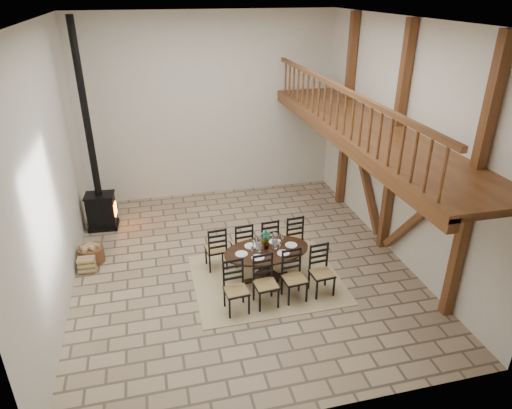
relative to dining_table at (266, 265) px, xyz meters
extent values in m
plane|color=tan|center=(-0.39, 0.69, -0.37)|extent=(8.00, 8.00, 0.00)
cube|color=beige|center=(-0.39, 4.69, 2.13)|extent=(7.00, 0.02, 5.00)
cube|color=beige|center=(-0.39, -3.31, 2.13)|extent=(7.00, 0.02, 5.00)
cube|color=beige|center=(-3.89, 0.69, 2.13)|extent=(0.02, 8.00, 5.00)
cube|color=beige|center=(3.11, 0.69, 2.13)|extent=(0.02, 8.00, 5.00)
cube|color=white|center=(-0.39, 0.69, 4.63)|extent=(7.00, 8.00, 0.02)
cube|color=brown|center=(2.99, -1.81, 2.13)|extent=(0.18, 0.18, 5.00)
cube|color=brown|center=(2.99, 0.69, 2.13)|extent=(0.18, 0.18, 5.00)
cube|color=brown|center=(2.99, 3.19, 2.13)|extent=(0.18, 0.18, 5.00)
cube|color=brown|center=(2.99, -0.56, 1.03)|extent=(0.14, 2.16, 2.54)
cube|color=brown|center=(2.99, 1.94, 1.03)|extent=(0.14, 2.16, 2.54)
cube|color=brown|center=(2.99, 0.69, 2.43)|extent=(0.20, 7.80, 0.20)
cube|color=brown|center=(2.31, 0.69, 2.48)|extent=(1.60, 7.80, 0.12)
cube|color=brown|center=(1.61, 0.69, 2.38)|extent=(0.18, 7.80, 0.22)
cube|color=brown|center=(1.61, 0.69, 3.38)|extent=(0.09, 7.60, 0.09)
cube|color=brown|center=(1.61, 0.69, 2.96)|extent=(0.06, 7.60, 0.86)
cube|color=tan|center=(0.00, 0.00, -0.36)|extent=(3.00, 2.50, 0.02)
ellipsoid|color=black|center=(0.00, 0.00, 0.34)|extent=(1.85, 1.21, 0.04)
cylinder|color=black|center=(0.00, 0.00, -0.03)|extent=(0.17, 0.17, 0.65)
cylinder|color=black|center=(0.00, 0.00, -0.32)|extent=(0.54, 0.54, 0.06)
cube|color=tan|center=(-0.80, -0.85, 0.10)|extent=(0.46, 0.44, 0.04)
cube|color=black|center=(-0.80, -0.85, -0.15)|extent=(0.44, 0.44, 0.45)
cube|color=black|center=(-0.82, -0.66, 0.37)|extent=(0.37, 0.07, 0.58)
cube|color=tan|center=(-0.22, -0.80, 0.10)|extent=(0.46, 0.44, 0.04)
cube|color=black|center=(-0.22, -0.80, -0.15)|extent=(0.44, 0.44, 0.45)
cube|color=black|center=(-0.24, -0.61, 0.37)|extent=(0.37, 0.07, 0.58)
cube|color=tan|center=(0.35, -0.75, 0.10)|extent=(0.46, 0.44, 0.04)
cube|color=black|center=(0.35, -0.75, -0.15)|extent=(0.44, 0.44, 0.45)
cube|color=black|center=(0.34, -0.57, 0.37)|extent=(0.37, 0.07, 0.58)
cube|color=tan|center=(0.93, -0.70, 0.10)|extent=(0.46, 0.44, 0.04)
cube|color=black|center=(0.93, -0.70, -0.15)|extent=(0.44, 0.44, 0.45)
cube|color=black|center=(0.92, -0.52, 0.37)|extent=(0.37, 0.07, 0.58)
cube|color=tan|center=(-0.93, 0.70, 0.10)|extent=(0.46, 0.44, 0.04)
cube|color=black|center=(-0.93, 0.70, -0.15)|extent=(0.44, 0.44, 0.45)
cube|color=black|center=(-0.92, 0.52, 0.37)|extent=(0.37, 0.07, 0.58)
cube|color=tan|center=(-0.35, 0.75, 0.10)|extent=(0.46, 0.44, 0.04)
cube|color=black|center=(-0.35, 0.75, -0.15)|extent=(0.44, 0.44, 0.45)
cube|color=black|center=(-0.34, 0.56, 0.37)|extent=(0.37, 0.07, 0.58)
cube|color=tan|center=(0.22, 0.80, 0.10)|extent=(0.46, 0.44, 0.04)
cube|color=black|center=(0.22, 0.80, -0.15)|extent=(0.44, 0.44, 0.45)
cube|color=black|center=(0.24, 0.61, 0.37)|extent=(0.37, 0.07, 0.58)
cube|color=tan|center=(0.80, 0.85, 0.10)|extent=(0.46, 0.44, 0.04)
cube|color=black|center=(0.80, 0.85, -0.15)|extent=(0.44, 0.44, 0.45)
cube|color=black|center=(0.82, 0.66, 0.37)|extent=(0.37, 0.07, 0.58)
cube|color=white|center=(0.00, 0.00, 0.36)|extent=(1.41, 0.79, 0.01)
cube|color=white|center=(0.00, 0.00, 0.45)|extent=(0.89, 0.36, 0.18)
cylinder|color=white|center=(-0.17, -0.02, 0.53)|extent=(0.12, 0.12, 0.34)
cylinder|color=white|center=(0.17, 0.01, 0.53)|extent=(0.12, 0.12, 0.34)
cylinder|color=white|center=(-0.17, -0.02, 0.44)|extent=(0.06, 0.06, 0.16)
cylinder|color=white|center=(0.17, 0.01, 0.44)|extent=(0.06, 0.06, 0.16)
imported|color=#4C723F|center=(0.00, 0.05, 0.56)|extent=(0.23, 0.16, 0.41)
cube|color=black|center=(-3.41, 3.17, -0.31)|extent=(0.74, 0.59, 0.11)
cube|color=black|center=(-3.41, 3.17, 0.12)|extent=(0.69, 0.53, 0.76)
cube|color=#FF590C|center=(-3.07, 3.15, 0.12)|extent=(0.04, 0.31, 0.30)
cube|color=black|center=(-3.41, 3.17, 0.52)|extent=(0.73, 0.58, 0.04)
cylinder|color=black|center=(-3.41, 3.17, 2.59)|extent=(0.16, 0.16, 4.09)
cylinder|color=brown|center=(-3.57, 1.59, -0.19)|extent=(0.55, 0.55, 0.36)
cube|color=tan|center=(-3.57, 1.59, 0.03)|extent=(0.30, 0.30, 0.11)
cube|color=tan|center=(-3.64, 1.18, -0.19)|extent=(0.36, 0.26, 0.36)
camera|label=1|loc=(-2.09, -7.60, 5.19)|focal=32.00mm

